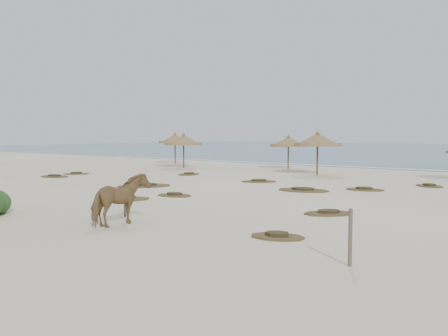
{
  "coord_description": "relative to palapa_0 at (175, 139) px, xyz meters",
  "views": [
    {
      "loc": [
        14.92,
        -14.04,
        2.89
      ],
      "look_at": [
        -0.6,
        5.0,
        1.18
      ],
      "focal_mm": 40.0,
      "sensor_mm": 36.0,
      "label": 1
    }
  ],
  "objects": [
    {
      "name": "scrub_10",
      "position": [
        25.49,
        -6.17,
        -2.27
      ],
      "size": [
        2.13,
        2.01,
        0.16
      ],
      "rotation": [
        0.0,
        0.0,
        2.48
      ],
      "color": "brown",
      "rests_on": "ground"
    },
    {
      "name": "foam_line",
      "position": [
        18.91,
        5.97,
        -2.32
      ],
      "size": [
        70.0,
        0.6,
        0.01
      ],
      "primitive_type": "cube",
      "color": "white",
      "rests_on": "ground"
    },
    {
      "name": "ground",
      "position": [
        18.91,
        -20.03,
        -2.32
      ],
      "size": [
        160.0,
        160.0,
        0.0
      ],
      "primitive_type": "plane",
      "color": "beige",
      "rests_on": "ground"
    },
    {
      "name": "scrub_1",
      "position": [
        13.41,
        -15.86,
        -2.27
      ],
      "size": [
        3.17,
        3.47,
        0.16
      ],
      "rotation": [
        0.0,
        0.0,
        1.0
      ],
      "color": "brown",
      "rests_on": "ground"
    },
    {
      "name": "palapa_3",
      "position": [
        17.09,
        -3.31,
        0.08
      ],
      "size": [
        3.72,
        3.72,
        3.1
      ],
      "rotation": [
        0.0,
        0.0,
        0.13
      ],
      "color": "brown",
      "rests_on": "ground"
    },
    {
      "name": "scrub_3",
      "position": [
        21.18,
        -12.25,
        -2.27
      ],
      "size": [
        2.89,
        2.12,
        0.16
      ],
      "rotation": [
        0.0,
        0.0,
        0.16
      ],
      "color": "brown",
      "rests_on": "ground"
    },
    {
      "name": "scrub_13",
      "position": [
        16.81,
        -9.92,
        -2.27
      ],
      "size": [
        2.48,
        2.35,
        0.16
      ],
      "rotation": [
        0.0,
        0.0,
        0.66
      ],
      "color": "brown",
      "rests_on": "ground"
    },
    {
      "name": "palapa_2",
      "position": [
        12.54,
        0.22,
        -0.15
      ],
      "size": [
        3.06,
        3.06,
        2.8
      ],
      "rotation": [
        0.0,
        0.0,
        0.03
      ],
      "color": "brown",
      "rests_on": "ground"
    },
    {
      "name": "scrub_7",
      "position": [
        23.45,
        -10.0,
        -2.27
      ],
      "size": [
        2.14,
        1.58,
        0.16
      ],
      "rotation": [
        0.0,
        0.0,
        0.17
      ],
      "color": "brown",
      "rests_on": "ground"
    },
    {
      "name": "scrub_0",
      "position": [
        4.35,
        -15.7,
        -2.27
      ],
      "size": [
        2.31,
        1.59,
        0.16
      ],
      "rotation": [
        0.0,
        0.0,
        0.07
      ],
      "color": "brown",
      "rests_on": "ground"
    },
    {
      "name": "fence_post_far",
      "position": [
        29.2,
        -24.04,
        -1.69
      ],
      "size": [
        0.11,
        0.11,
        1.26
      ],
      "primitive_type": "cylinder",
      "rotation": [
        0.0,
        0.0,
        -0.22
      ],
      "color": "brown",
      "rests_on": "ground"
    },
    {
      "name": "palapa_0",
      "position": [
        0.0,
        0.0,
        0.0
      ],
      "size": [
        3.54,
        3.54,
        3.0
      ],
      "rotation": [
        0.0,
        0.0,
        -0.12
      ],
      "color": "brown",
      "rests_on": "ground"
    },
    {
      "name": "horse",
      "position": [
        21.52,
        -24.12,
        -1.51
      ],
      "size": [
        0.96,
        1.96,
        1.63
      ],
      "primitive_type": "imported",
      "rotation": [
        0.0,
        0.0,
        3.18
      ],
      "color": "brown",
      "rests_on": "ground"
    },
    {
      "name": "scrub_12",
      "position": [
        26.36,
        -22.56,
        -2.27
      ],
      "size": [
        1.77,
        1.41,
        0.16
      ],
      "rotation": [
        0.0,
        0.0,
        0.3
      ],
      "color": "brown",
      "rests_on": "ground"
    },
    {
      "name": "scrub_8",
      "position": [
        3.6,
        -13.49,
        -2.27
      ],
      "size": [
        2.01,
        2.11,
        0.16
      ],
      "rotation": [
        0.0,
        0.0,
        0.9
      ],
      "color": "brown",
      "rests_on": "ground"
    },
    {
      "name": "fence_post_near",
      "position": [
        20.33,
        -22.95,
        -1.76
      ],
      "size": [
        0.11,
        0.11,
        1.12
      ],
      "primitive_type": "cylinder",
      "rotation": [
        0.0,
        0.0,
        -0.38
      ],
      "color": "brown",
      "rests_on": "ground"
    },
    {
      "name": "palapa_1",
      "position": [
        5.15,
        -4.18,
        -0.04
      ],
      "size": [
        3.73,
        3.73,
        2.95
      ],
      "rotation": [
        0.0,
        0.0,
        0.21
      ],
      "color": "brown",
      "rests_on": "ground"
    },
    {
      "name": "scrub_9",
      "position": [
        16.86,
        -20.11,
        -2.27
      ],
      "size": [
        2.49,
        2.61,
        0.16
      ],
      "rotation": [
        0.0,
        0.0,
        0.89
      ],
      "color": "brown",
      "rests_on": "ground"
    },
    {
      "name": "scrub_6",
      "position": [
        10.05,
        -8.79,
        -2.27
      ],
      "size": [
        2.03,
        2.44,
        0.16
      ],
      "rotation": [
        0.0,
        0.0,
        1.95
      ],
      "color": "brown",
      "rests_on": "ground"
    },
    {
      "name": "scrub_2",
      "position": [
        17.63,
        -17.81,
        -2.27
      ],
      "size": [
        1.87,
        1.39,
        0.16
      ],
      "rotation": [
        0.0,
        0.0,
        0.17
      ],
      "color": "brown",
      "rests_on": "ground"
    },
    {
      "name": "scrub_4",
      "position": [
        25.58,
        -18.02,
        -2.27
      ],
      "size": [
        2.06,
        2.14,
        0.16
      ],
      "rotation": [
        0.0,
        0.0,
        0.87
      ],
      "color": "brown",
      "rests_on": "ground"
    }
  ]
}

